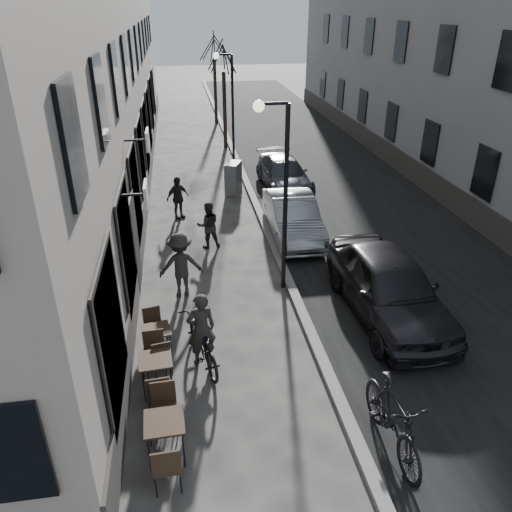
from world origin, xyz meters
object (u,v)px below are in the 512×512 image
object	(u,v)px
bistro_set_b	(157,371)
pedestrian_near	(208,225)
car_near	(389,286)
car_mid	(293,217)
moped	(393,419)
pedestrian_mid	(181,265)
bistro_set_a	(166,435)
bicycle	(202,342)
bistro_set_c	(157,340)
utility_cabinet	(233,179)
car_far	(284,174)
tree_near	(223,56)
streetlamp_near	(279,179)
streetlamp_far	(229,97)
tree_far	(214,46)
pedestrian_far	(178,198)

from	to	relation	value
bistro_set_b	pedestrian_near	size ratio (longest dim) A/B	1.07
car_near	car_mid	world-z (taller)	car_near
moped	bistro_set_b	bearing A→B (deg)	150.31
bistro_set_b	car_mid	bearing A→B (deg)	53.38
pedestrian_near	pedestrian_mid	distance (m)	2.97
bistro_set_a	pedestrian_near	world-z (taller)	pedestrian_near
bicycle	car_mid	xyz separation A→B (m)	(3.40, 6.21, 0.16)
bistro_set_c	pedestrian_near	world-z (taller)	pedestrian_near
utility_cabinet	pedestrian_mid	bearing A→B (deg)	-83.65
car_mid	car_far	xyz separation A→B (m)	(0.69, 4.79, -0.06)
utility_cabinet	moped	distance (m)	13.48
tree_near	pedestrian_mid	distance (m)	15.63
streetlamp_near	bicycle	bearing A→B (deg)	-127.59
utility_cabinet	car_far	size ratio (longest dim) A/B	0.31
car_mid	pedestrian_mid	bearing A→B (deg)	-138.08
pedestrian_near	car_far	xyz separation A→B (m)	(3.54, 5.22, -0.13)
bistro_set_a	car_mid	distance (m)	9.66
bistro_set_a	car_mid	world-z (taller)	car_mid
streetlamp_far	car_far	bearing A→B (deg)	-64.50
pedestrian_near	moped	bearing A→B (deg)	100.59
pedestrian_mid	bistro_set_a	bearing A→B (deg)	81.56
bistro_set_c	car_far	size ratio (longest dim) A/B	0.35
streetlamp_near	streetlamp_far	distance (m)	12.00
streetlamp_near	pedestrian_near	world-z (taller)	streetlamp_near
bicycle	bistro_set_b	bearing A→B (deg)	25.31
streetlamp_far	bistro_set_c	world-z (taller)	streetlamp_far
tree_far	utility_cabinet	size ratio (longest dim) A/B	4.24
bicycle	car_near	xyz separation A→B (m)	(4.70, 1.16, 0.30)
tree_near	car_near	world-z (taller)	tree_near
pedestrian_far	tree_far	bearing A→B (deg)	47.37
tree_near	car_far	size ratio (longest dim) A/B	1.31
utility_cabinet	pedestrian_mid	size ratio (longest dim) A/B	0.74
bistro_set_b	utility_cabinet	size ratio (longest dim) A/B	1.22
tree_near	car_mid	xyz separation A→B (m)	(1.10, -11.68, -3.97)
pedestrian_near	streetlamp_far	bearing A→B (deg)	-106.58
pedestrian_mid	bistro_set_c	bearing A→B (deg)	72.81
pedestrian_mid	bistro_set_b	bearing A→B (deg)	76.75
pedestrian_near	car_mid	bearing A→B (deg)	-177.43
moped	pedestrian_mid	bearing A→B (deg)	118.62
utility_cabinet	car_near	size ratio (longest dim) A/B	0.28
streetlamp_far	tree_far	xyz separation A→B (m)	(0.07, 9.00, 1.50)
tree_near	car_far	distance (m)	8.18
streetlamp_far	moped	bearing A→B (deg)	-87.07
moped	streetlamp_far	bearing A→B (deg)	90.59
streetlamp_far	tree_near	size ratio (longest dim) A/B	0.89
pedestrian_mid	car_mid	bearing A→B (deg)	-143.42
streetlamp_near	streetlamp_far	bearing A→B (deg)	90.00
streetlamp_far	bistro_set_c	size ratio (longest dim) A/B	3.35
bistro_set_b	car_mid	world-z (taller)	car_mid
streetlamp_near	pedestrian_mid	world-z (taller)	streetlamp_near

